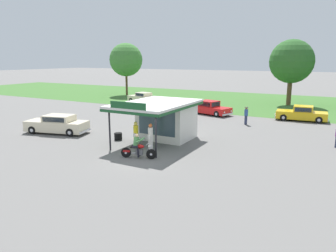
% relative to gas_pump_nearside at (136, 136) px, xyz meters
% --- Properties ---
extents(ground_plane, '(300.00, 300.00, 0.00)m').
position_rel_gas_pump_nearside_xyz_m(ground_plane, '(1.57, -1.90, -0.85)').
color(ground_plane, slate).
extents(grass_verge_strip, '(120.00, 24.00, 0.01)m').
position_rel_gas_pump_nearside_xyz_m(grass_verge_strip, '(1.57, 28.10, -0.85)').
color(grass_verge_strip, '#3D6B2D').
rests_on(grass_verge_strip, ground).
extents(service_station_kiosk, '(4.54, 6.97, 3.47)m').
position_rel_gas_pump_nearside_xyz_m(service_station_kiosk, '(0.60, 2.98, 0.92)').
color(service_station_kiosk, silver).
rests_on(service_station_kiosk, ground).
extents(gas_pump_nearside, '(0.44, 0.44, 1.87)m').
position_rel_gas_pump_nearside_xyz_m(gas_pump_nearside, '(0.00, 0.00, 0.00)').
color(gas_pump_nearside, slate).
rests_on(gas_pump_nearside, ground).
extents(gas_pump_offside, '(0.44, 0.44, 1.84)m').
position_rel_gas_pump_nearside_xyz_m(gas_pump_offside, '(1.20, -0.00, -0.01)').
color(gas_pump_offside, slate).
rests_on(gas_pump_offside, ground).
extents(motorcycle_with_rider, '(2.21, 0.90, 1.58)m').
position_rel_gas_pump_nearside_xyz_m(motorcycle_with_rider, '(1.49, -1.98, -0.20)').
color(motorcycle_with_rider, black).
rests_on(motorcycle_with_rider, ground).
extents(featured_classic_sedan, '(5.62, 3.08, 1.53)m').
position_rel_gas_pump_nearside_xyz_m(featured_classic_sedan, '(-8.35, 0.56, -0.13)').
color(featured_classic_sedan, beige).
rests_on(featured_classic_sedan, ground).
extents(parked_car_back_row_far_right, '(5.14, 3.18, 1.51)m').
position_rel_gas_pump_nearside_xyz_m(parked_car_back_row_far_right, '(-0.41, 15.33, -0.17)').
color(parked_car_back_row_far_right, red).
rests_on(parked_car_back_row_far_right, ground).
extents(parked_car_back_row_far_left, '(5.15, 2.88, 1.48)m').
position_rel_gas_pump_nearside_xyz_m(parked_car_back_row_far_left, '(-12.07, 19.54, -0.17)').
color(parked_car_back_row_far_left, beige).
rests_on(parked_car_back_row_far_left, ground).
extents(parked_car_back_row_left, '(5.09, 2.30, 1.50)m').
position_rel_gas_pump_nearside_xyz_m(parked_car_back_row_left, '(9.06, 16.30, -0.18)').
color(parked_car_back_row_left, gold).
rests_on(parked_car_back_row_left, ground).
extents(bystander_chatting_near_pumps, '(0.37, 0.37, 1.68)m').
position_rel_gas_pump_nearside_xyz_m(bystander_chatting_near_pumps, '(4.64, 11.67, 0.05)').
color(bystander_chatting_near_pumps, '#2D3351').
rests_on(bystander_chatting_near_pumps, ground).
extents(tree_oak_far_right, '(5.54, 5.54, 8.72)m').
position_rel_gas_pump_nearside_xyz_m(tree_oak_far_right, '(-19.97, 26.64, 5.00)').
color(tree_oak_far_right, brown).
rests_on(tree_oak_far_right, ground).
extents(tree_oak_left, '(5.71, 5.71, 8.64)m').
position_rel_gas_pump_nearside_xyz_m(tree_oak_left, '(6.26, 27.18, 4.91)').
color(tree_oak_left, brown).
rests_on(tree_oak_left, ground).
extents(spare_tire_stack, '(0.60, 0.60, 0.54)m').
position_rel_gas_pump_nearside_xyz_m(spare_tire_stack, '(-2.43, 1.14, -0.58)').
color(spare_tire_stack, black).
rests_on(spare_tire_stack, ground).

